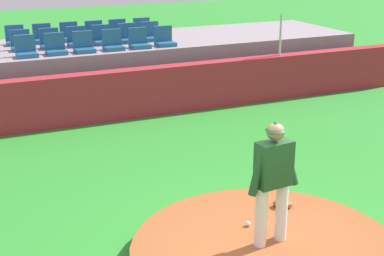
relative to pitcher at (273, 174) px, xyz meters
name	(u,v)px	position (x,y,z in m)	size (l,w,h in m)	color
pitchers_mound	(267,255)	(-0.10, -0.08, -1.12)	(3.61, 3.61, 0.26)	#9A522A
pitcher	(273,174)	(0.00, 0.00, 0.00)	(0.79, 0.29, 1.70)	silver
baseball	(248,224)	(-0.05, 0.50, -0.95)	(0.07, 0.07, 0.07)	white
fielding_glove	(283,204)	(0.72, 0.80, -0.93)	(0.30, 0.20, 0.11)	brown
brick_barrier	(114,95)	(-0.10, 6.82, -0.66)	(16.78, 0.40, 1.17)	#A42732
fence_post_right	(280,35)	(4.44, 6.82, 0.47)	(0.06, 0.06, 1.09)	silver
bleacher_platform	(90,70)	(-0.10, 9.12, -0.53)	(15.14, 3.22, 1.44)	gray
stadium_chair_0	(26,50)	(-1.85, 8.03, 0.35)	(0.48, 0.44, 0.50)	#225A84
stadium_chair_1	(56,47)	(-1.15, 8.06, 0.35)	(0.48, 0.44, 0.50)	#225A84
stadium_chair_2	(84,46)	(-0.47, 8.03, 0.35)	(0.48, 0.44, 0.50)	#225A84
stadium_chair_3	(113,43)	(0.27, 8.03, 0.35)	(0.48, 0.44, 0.50)	#225A84
stadium_chair_4	(139,42)	(0.96, 8.02, 0.35)	(0.48, 0.44, 0.50)	#225A84
stadium_chair_5	(164,40)	(1.66, 8.03, 0.35)	(0.48, 0.44, 0.50)	#225A84
stadium_chair_6	(21,44)	(-1.84, 8.92, 0.35)	(0.48, 0.44, 0.50)	#225A84
stadium_chair_7	(50,42)	(-1.13, 8.88, 0.35)	(0.48, 0.44, 0.50)	#225A84
stadium_chair_8	(77,40)	(-0.43, 8.89, 0.35)	(0.48, 0.44, 0.50)	#225A84
stadium_chair_9	(102,38)	(0.23, 8.89, 0.35)	(0.48, 0.44, 0.50)	#225A84
stadium_chair_10	(128,36)	(0.96, 8.89, 0.35)	(0.48, 0.44, 0.50)	#225A84
stadium_chair_11	(151,35)	(1.63, 8.92, 0.35)	(0.48, 0.44, 0.50)	#225A84
stadium_chair_12	(15,39)	(-1.87, 9.78, 0.35)	(0.48, 0.44, 0.50)	#225A84
stadium_chair_13	(43,37)	(-1.16, 9.77, 0.35)	(0.48, 0.44, 0.50)	#225A84
stadium_chair_14	(70,35)	(-0.43, 9.77, 0.35)	(0.48, 0.44, 0.50)	#225A84
stadium_chair_15	(95,33)	(0.26, 9.73, 0.35)	(0.48, 0.44, 0.50)	#225A84
stadium_chair_16	(118,32)	(0.95, 9.75, 0.35)	(0.48, 0.44, 0.50)	#225A84
stadium_chair_17	(143,30)	(1.67, 9.74, 0.35)	(0.48, 0.44, 0.50)	#225A84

